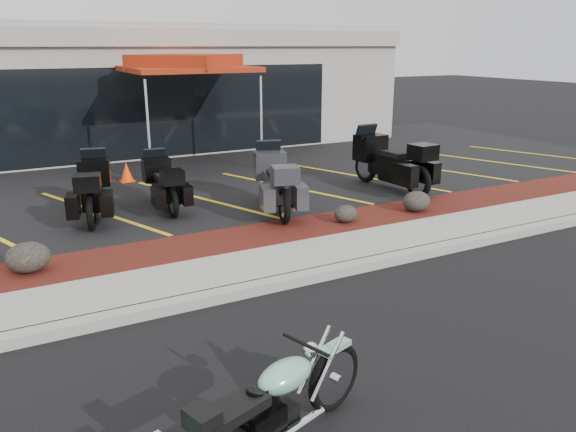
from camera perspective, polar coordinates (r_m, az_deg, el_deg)
ground at (r=7.78m, az=5.43°, el=-8.96°), size 90.00×90.00×0.00m
curb at (r=8.45m, az=2.09°, el=-6.17°), size 24.00×0.25×0.15m
sidewalk at (r=9.01m, az=-0.13°, el=-4.62°), size 24.00×1.20×0.15m
mulch_bed at (r=10.02m, az=-3.33°, el=-2.35°), size 24.00×1.20×0.16m
upper_lot at (r=14.92m, az=-12.03°, el=3.77°), size 26.00×9.60×0.15m
dealership_building at (r=20.70m, az=-17.36°, el=12.41°), size 18.00×8.16×4.00m
boulder_left at (r=9.16m, az=-24.92°, el=-3.84°), size 0.64×0.54×0.46m
boulder_mid at (r=10.70m, az=5.87°, el=0.24°), size 0.47×0.39×0.33m
boulder_right at (r=11.63m, az=12.92°, el=1.47°), size 0.58×0.49×0.41m
hero_cruiser at (r=5.53m, az=4.72°, el=-15.14°), size 2.67×1.43×0.91m
touring_black_front at (r=12.20m, az=-18.97°, el=3.67°), size 1.31×2.29×1.25m
touring_black_mid at (r=12.42m, az=-13.30°, el=4.11°), size 0.84×2.00×1.15m
touring_grey at (r=12.02m, az=-1.96°, el=4.61°), size 1.47×2.44×1.33m
touring_black_rear at (r=13.86m, az=7.95°, el=6.32°), size 1.13×2.52×1.43m
traffic_cone at (r=14.46m, az=-16.08°, el=4.33°), size 0.34×0.34×0.48m
popup_canopy at (r=15.81m, az=-10.34°, el=14.87°), size 3.43×3.43×3.00m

